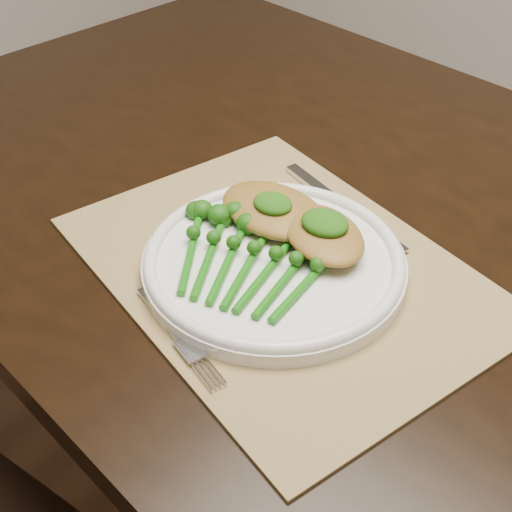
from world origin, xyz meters
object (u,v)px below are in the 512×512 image
Objects in this scene: placemat at (280,268)px; chicken_fillet_left at (273,210)px; dining_table at (359,420)px; dinner_plate at (274,261)px; broccolini_bundle at (248,266)px.

chicken_fillet_left is at bearing 150.14° from placemat.
dinner_plate is at bearing -103.39° from dining_table.
dining_table is 3.56× the size of placemat.
dining_table is 0.42m from dinner_plate.
placemat is at bearing -40.84° from chicken_fillet_left.
dinner_plate is at bearing 54.63° from broccolini_bundle.
placemat is at bearing -104.01° from dining_table.
chicken_fillet_left reaches higher than dinner_plate.
broccolini_bundle is at bearing -109.75° from dinner_plate.
placemat is 0.02m from dinner_plate.
dinner_plate reaches higher than dining_table.
chicken_fillet_left is (-0.10, -0.09, 0.41)m from dining_table.
placemat is at bearing 78.12° from dinner_plate.
dinner_plate is at bearing -47.34° from chicken_fillet_left.
broccolini_bundle is (-0.07, -0.19, 0.40)m from dining_table.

